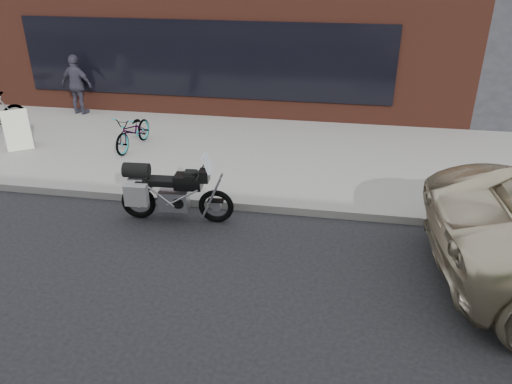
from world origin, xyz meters
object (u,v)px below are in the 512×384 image
object	(u,v)px
bicycle_front	(133,131)
sandwich_sign	(17,129)
motorcycle	(168,192)
cafe_patron_right	(77,85)

from	to	relation	value
bicycle_front	sandwich_sign	bearing A→B (deg)	-164.27
motorcycle	sandwich_sign	distance (m)	5.10
motorcycle	sandwich_sign	size ratio (longest dim) A/B	2.24
bicycle_front	cafe_patron_right	world-z (taller)	cafe_patron_right
sandwich_sign	bicycle_front	bearing A→B (deg)	-26.50
sandwich_sign	cafe_patron_right	world-z (taller)	cafe_patron_right
cafe_patron_right	sandwich_sign	bearing A→B (deg)	97.66
sandwich_sign	cafe_patron_right	distance (m)	2.72
sandwich_sign	motorcycle	bearing A→B (deg)	-64.88
bicycle_front	cafe_patron_right	xyz separation A→B (m)	(-2.50, 2.23, 0.41)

